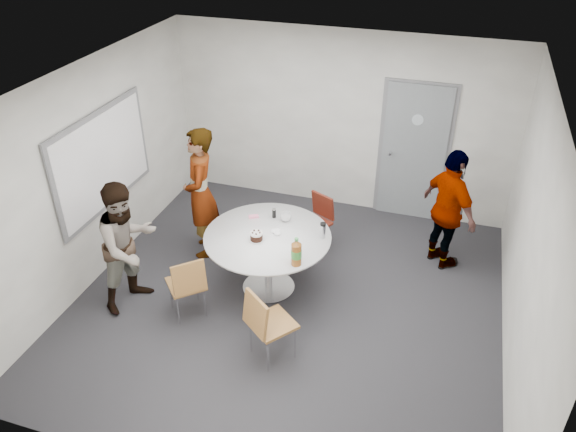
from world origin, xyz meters
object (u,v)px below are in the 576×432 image
(person_left, at_px, (128,245))
(person_right, at_px, (449,210))
(chair_near_right, at_px, (265,321))
(chair_far, at_px, (318,217))
(chair_near_left, at_px, (188,283))
(door, at_px, (414,153))
(table, at_px, (270,244))
(whiteboard, at_px, (103,160))
(person_main, at_px, (201,193))

(person_left, height_order, person_right, person_right)
(chair_near_right, distance_m, person_left, 1.90)
(chair_far, bearing_deg, chair_near_left, 87.17)
(door, distance_m, person_right, 1.29)
(person_left, bearing_deg, table, -45.03)
(chair_near_left, bearing_deg, table, 3.16)
(chair_near_left, height_order, person_left, person_left)
(whiteboard, bearing_deg, chair_near_left, -29.25)
(chair_far, height_order, person_main, person_main)
(door, relative_size, whiteboard, 1.12)
(table, xyz_separation_m, person_left, (-1.49, -0.69, 0.12))
(door, height_order, table, door)
(whiteboard, xyz_separation_m, table, (2.18, -0.05, -0.76))
(door, bearing_deg, table, -120.62)
(chair_near_right, xyz_separation_m, person_main, (-1.47, 1.65, 0.36))
(whiteboard, bearing_deg, person_main, 24.65)
(person_main, height_order, person_left, person_main)
(door, xyz_separation_m, chair_near_left, (-2.11, -3.09, -0.52))
(door, height_order, chair_near_right, door)
(person_left, xyz_separation_m, person_right, (3.48, 1.90, 0.01))
(table, xyz_separation_m, chair_far, (0.31, 1.09, -0.21))
(whiteboard, xyz_separation_m, person_main, (1.04, 0.48, -0.55))
(door, height_order, chair_far, door)
(chair_near_right, relative_size, person_left, 0.55)
(table, height_order, chair_near_right, table)
(person_right, bearing_deg, chair_far, 53.21)
(person_left, distance_m, person_right, 3.96)
(chair_near_right, xyz_separation_m, person_right, (1.65, 2.33, 0.28))
(door, relative_size, person_right, 1.29)
(whiteboard, distance_m, person_left, 1.19)
(person_main, bearing_deg, door, 103.29)
(chair_near_left, xyz_separation_m, chair_near_right, (1.07, -0.36, 0.03))
(chair_near_left, distance_m, chair_far, 2.12)
(door, bearing_deg, whiteboard, -147.34)
(whiteboard, distance_m, chair_far, 2.86)
(table, relative_size, chair_far, 1.91)
(chair_far, bearing_deg, whiteboard, 49.04)
(door, xyz_separation_m, person_main, (-2.52, -1.80, -0.13))
(whiteboard, relative_size, table, 1.25)
(door, relative_size, person_left, 1.31)
(whiteboard, xyz_separation_m, person_right, (4.16, 1.16, -0.63))
(chair_near_left, distance_m, person_left, 0.83)
(chair_near_right, distance_m, person_main, 2.24)
(person_right, bearing_deg, door, -12.82)
(table, height_order, person_left, person_left)
(door, distance_m, chair_near_left, 3.78)
(whiteboard, height_order, chair_near_left, whiteboard)
(chair_near_right, relative_size, chair_far, 1.11)
(person_right, bearing_deg, table, 80.40)
(door, distance_m, person_main, 3.10)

